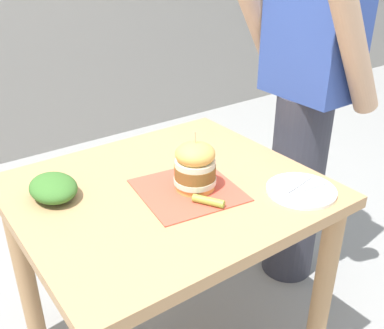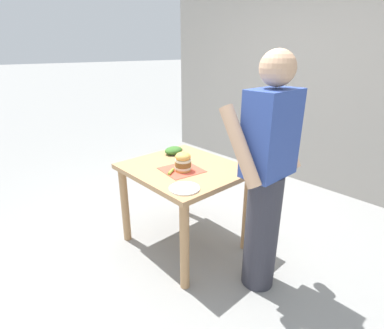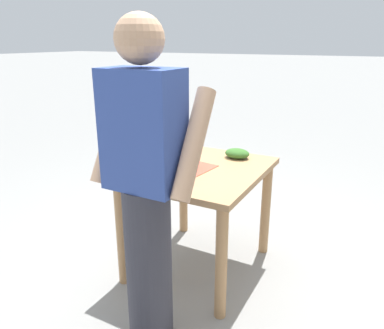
{
  "view_description": "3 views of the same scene",
  "coord_description": "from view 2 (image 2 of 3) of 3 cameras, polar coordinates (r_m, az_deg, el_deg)",
  "views": [
    {
      "loc": [
        1.07,
        -0.67,
        1.49
      ],
      "look_at": [
        0.0,
        0.1,
        0.81
      ],
      "focal_mm": 42.0,
      "sensor_mm": 36.0,
      "label": 1
    },
    {
      "loc": [
        1.52,
        1.77,
        1.68
      ],
      "look_at": [
        0.0,
        0.1,
        0.81
      ],
      "focal_mm": 28.0,
      "sensor_mm": 36.0,
      "label": 2
    },
    {
      "loc": [
        -1.08,
        2.12,
        1.58
      ],
      "look_at": [
        0.0,
        0.1,
        0.81
      ],
      "focal_mm": 35.0,
      "sensor_mm": 36.0,
      "label": 3
    }
  ],
  "objects": [
    {
      "name": "ground_plane",
      "position": [
        2.88,
        -1.38,
        -14.67
      ],
      "size": [
        80.0,
        80.0,
        0.0
      ],
      "primitive_type": "plane",
      "color": "gray"
    },
    {
      "name": "patio_table",
      "position": [
        2.56,
        -1.51,
        -3.31
      ],
      "size": [
        0.83,
        0.95,
        0.76
      ],
      "color": "tan",
      "rests_on": "ground"
    },
    {
      "name": "serving_paper",
      "position": [
        2.44,
        -2.01,
        -1.02
      ],
      "size": [
        0.34,
        0.34,
        0.0
      ],
      "primitive_type": "cube",
      "rotation": [
        0.0,
        0.0,
        -0.14
      ],
      "color": "#D64C38",
      "rests_on": "patio_table"
    },
    {
      "name": "diner_across_table",
      "position": [
        2.07,
        13.99,
        -2.18
      ],
      "size": [
        0.55,
        0.35,
        1.69
      ],
      "color": "#33333D",
      "rests_on": "ground"
    },
    {
      "name": "pickle_spear",
      "position": [
        2.38,
        -4.01,
        -1.36
      ],
      "size": [
        0.1,
        0.07,
        0.02
      ],
      "primitive_type": "cylinder",
      "rotation": [
        0.0,
        1.57,
        0.54
      ],
      "color": "#8EA83D",
      "rests_on": "serving_paper"
    },
    {
      "name": "side_plate_with_forks",
      "position": [
        2.12,
        -1.46,
        -4.55
      ],
      "size": [
        0.22,
        0.22,
        0.02
      ],
      "color": "white",
      "rests_on": "patio_table"
    },
    {
      "name": "side_salad",
      "position": [
        2.82,
        -3.52,
        2.7
      ],
      "size": [
        0.18,
        0.14,
        0.07
      ],
      "primitive_type": "ellipsoid",
      "color": "#386B28",
      "rests_on": "patio_table"
    },
    {
      "name": "sandwich",
      "position": [
        2.4,
        -1.72,
        0.56
      ],
      "size": [
        0.14,
        0.14,
        0.19
      ],
      "color": "gold",
      "rests_on": "serving_paper"
    }
  ]
}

